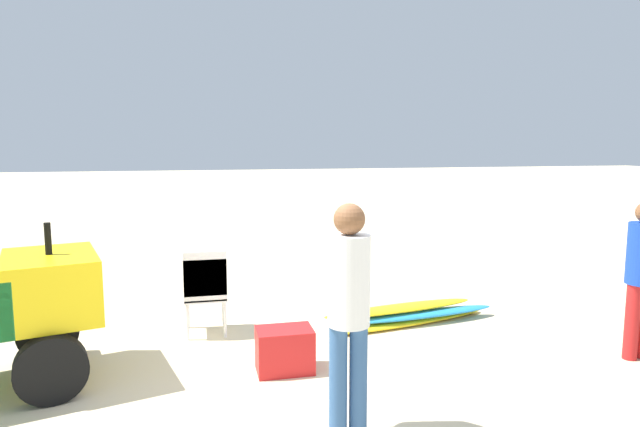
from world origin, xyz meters
TOP-DOWN VIEW (x-y plane):
  - ground at (0.00, 0.00)m, footprint 80.00×80.00m
  - stacked_plastic_chairs at (-0.59, 1.53)m, footprint 0.48×0.48m
  - surfboard_pile at (1.87, 1.37)m, footprint 2.31×0.75m
  - lifeguard_near_center at (0.44, -0.92)m, footprint 0.32×0.32m
  - cooler_box at (0.14, 0.33)m, footprint 0.55×0.37m

SIDE VIEW (x-z plane):
  - ground at x=0.00m, z-range 0.00..0.00m
  - surfboard_pile at x=1.87m, z-range 0.00..0.24m
  - cooler_box at x=0.14m, z-range 0.00..0.43m
  - stacked_plastic_chairs at x=-0.59m, z-range 0.09..1.11m
  - lifeguard_near_center at x=0.44m, z-range 0.14..1.94m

